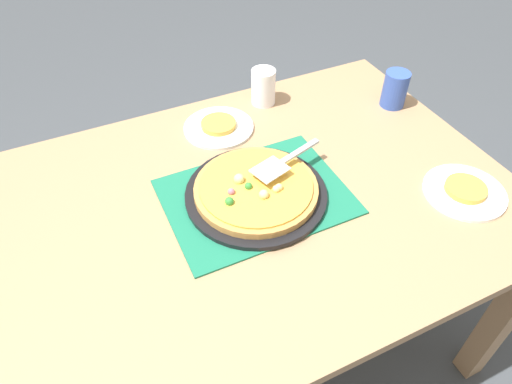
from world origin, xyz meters
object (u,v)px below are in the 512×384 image
(pizza_pan, at_px, (256,194))
(cup_near, at_px, (395,89))
(pizza_server, at_px, (283,162))
(plate_near_left, at_px, (219,127))
(served_slice_right, at_px, (466,189))
(cup_far, at_px, (263,87))
(plate_far_right, at_px, (464,192))
(served_slice_left, at_px, (218,124))
(pizza, at_px, (256,189))

(pizza_pan, bearing_deg, cup_near, 18.71)
(pizza_pan, height_order, pizza_server, pizza_server)
(plate_near_left, xyz_separation_m, pizza_server, (0.07, -0.30, 0.06))
(plate_near_left, relative_size, served_slice_right, 2.00)
(pizza_pan, relative_size, cup_near, 3.17)
(pizza_server, bearing_deg, cup_far, 71.68)
(plate_far_right, distance_m, served_slice_right, 0.01)
(served_slice_left, xyz_separation_m, served_slice_right, (0.49, -0.56, 0.00))
(plate_near_left, xyz_separation_m, served_slice_right, (0.49, -0.56, 0.01))
(pizza_pan, height_order, served_slice_right, served_slice_right)
(pizza_pan, height_order, cup_far, cup_far)
(cup_near, height_order, cup_far, same)
(cup_near, bearing_deg, served_slice_right, -100.99)
(served_slice_right, bearing_deg, pizza_pan, 156.26)
(pizza, height_order, served_slice_right, pizza)
(cup_far, bearing_deg, plate_near_left, -158.92)
(pizza_pan, height_order, plate_far_right, pizza_pan)
(pizza_pan, height_order, served_slice_left, served_slice_left)
(plate_far_right, bearing_deg, served_slice_right, 0.00)
(plate_far_right, bearing_deg, pizza_server, 148.85)
(cup_near, xyz_separation_m, pizza_server, (-0.51, -0.17, 0.01))
(pizza, height_order, cup_far, cup_far)
(plate_near_left, height_order, pizza_server, pizza_server)
(plate_far_right, height_order, cup_far, cup_far)
(pizza, distance_m, served_slice_right, 0.57)
(served_slice_right, distance_m, cup_near, 0.44)
(pizza_server, bearing_deg, plate_near_left, 103.06)
(served_slice_right, xyz_separation_m, pizza_server, (-0.42, 0.26, 0.05))
(pizza_pan, xyz_separation_m, cup_near, (0.60, 0.20, 0.05))
(plate_near_left, distance_m, served_slice_left, 0.01)
(plate_near_left, height_order, served_slice_left, served_slice_left)
(plate_near_left, relative_size, cup_near, 1.83)
(plate_near_left, height_order, cup_far, cup_far)
(cup_near, distance_m, cup_far, 0.43)
(pizza_pan, bearing_deg, pizza_server, 17.13)
(cup_near, bearing_deg, pizza_server, -161.00)
(pizza, height_order, plate_near_left, pizza)
(served_slice_right, bearing_deg, served_slice_left, 131.65)
(plate_near_left, distance_m, cup_far, 0.21)
(pizza, relative_size, plate_far_right, 1.50)
(served_slice_left, distance_m, cup_far, 0.21)
(plate_far_right, distance_m, cup_far, 0.70)
(cup_far, relative_size, pizza_server, 0.52)
(served_slice_left, distance_m, served_slice_right, 0.74)
(plate_far_right, bearing_deg, cup_far, 115.55)
(served_slice_left, distance_m, pizza_server, 0.31)
(served_slice_right, xyz_separation_m, cup_near, (0.08, 0.43, 0.04))
(pizza, xyz_separation_m, served_slice_right, (0.52, -0.23, -0.02))
(pizza, relative_size, served_slice_left, 3.00)
(served_slice_right, relative_size, pizza_server, 0.47)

